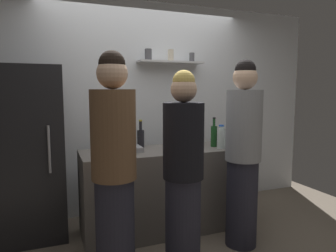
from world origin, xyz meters
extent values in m
plane|color=#726656|center=(0.00, 0.00, 0.00)|extent=(5.28, 5.28, 0.00)
cube|color=white|center=(0.00, 1.25, 1.30)|extent=(4.80, 0.10, 2.60)
cube|color=silver|center=(0.30, 1.09, 1.86)|extent=(0.83, 0.22, 0.02)
cylinder|color=#4C4C51|center=(0.01, 1.09, 1.94)|extent=(0.08, 0.08, 0.14)
cylinder|color=beige|center=(0.30, 1.09, 1.95)|extent=(0.07, 0.07, 0.14)
cylinder|color=#4C4C51|center=(0.59, 1.09, 1.93)|extent=(0.06, 0.06, 0.11)
cube|color=black|center=(-1.32, 0.85, 0.88)|extent=(0.64, 0.60, 1.76)
cylinder|color=#99999E|center=(-1.14, 0.53, 0.97)|extent=(0.02, 0.02, 0.45)
cube|color=#66605B|center=(0.05, 0.53, 0.44)|extent=(1.84, 0.63, 0.89)
cube|color=gray|center=(-0.42, 0.56, 0.91)|extent=(0.34, 0.24, 0.05)
cylinder|color=#B2B2B7|center=(0.77, 0.30, 0.95)|extent=(0.09, 0.09, 0.12)
cylinder|color=silver|center=(0.79, 0.29, 1.00)|extent=(0.01, 0.01, 0.17)
cylinder|color=silver|center=(0.77, 0.30, 1.01)|extent=(0.03, 0.01, 0.18)
cylinder|color=silver|center=(0.76, 0.31, 1.01)|extent=(0.02, 0.02, 0.18)
cylinder|color=silver|center=(0.76, 0.32, 1.00)|extent=(0.01, 0.01, 0.16)
cylinder|color=silver|center=(0.77, 0.30, 1.01)|extent=(0.02, 0.01, 0.18)
cylinder|color=silver|center=(0.77, 0.30, 1.00)|extent=(0.01, 0.01, 0.15)
cylinder|color=silver|center=(0.75, 0.32, 1.02)|extent=(0.02, 0.02, 0.19)
cylinder|color=silver|center=(0.75, 0.31, 1.01)|extent=(0.01, 0.01, 0.18)
cylinder|color=black|center=(-0.20, 0.72, 0.98)|extent=(0.08, 0.08, 0.19)
cylinder|color=black|center=(-0.20, 0.72, 1.13)|extent=(0.03, 0.03, 0.10)
cylinder|color=gold|center=(-0.20, 0.72, 1.19)|extent=(0.04, 0.04, 0.02)
cylinder|color=#19471E|center=(0.59, 0.49, 1.00)|extent=(0.07, 0.07, 0.23)
cylinder|color=#19471E|center=(0.59, 0.49, 1.16)|extent=(0.03, 0.03, 0.08)
cylinder|color=black|center=(0.59, 0.49, 1.21)|extent=(0.03, 0.03, 0.02)
cylinder|color=silver|center=(0.60, 0.36, 1.00)|extent=(0.09, 0.09, 0.22)
cylinder|color=silver|center=(0.60, 0.36, 1.12)|extent=(0.05, 0.05, 0.03)
cylinder|color=blue|center=(0.60, 0.36, 1.14)|extent=(0.06, 0.06, 0.02)
cylinder|color=#262633|center=(0.59, -0.07, 0.42)|extent=(0.30, 0.30, 0.85)
cylinder|color=gray|center=(0.59, -0.07, 1.18)|extent=(0.34, 0.34, 0.67)
sphere|color=#D8AD8C|center=(0.59, -0.07, 1.64)|extent=(0.23, 0.23, 0.23)
sphere|color=black|center=(0.59, -0.07, 1.70)|extent=(0.20, 0.20, 0.20)
cylinder|color=#262633|center=(-0.69, -0.25, 0.43)|extent=(0.30, 0.30, 0.85)
cylinder|color=brown|center=(-0.69, -0.25, 1.19)|extent=(0.34, 0.34, 0.67)
sphere|color=#D8AD8C|center=(-0.69, -0.25, 1.64)|extent=(0.23, 0.23, 0.23)
sphere|color=black|center=(-0.69, -0.25, 1.71)|extent=(0.20, 0.20, 0.20)
cylinder|color=#262633|center=(-0.11, -0.23, 0.40)|extent=(0.30, 0.30, 0.79)
cylinder|color=black|center=(-0.11, -0.23, 1.10)|extent=(0.34, 0.34, 0.63)
sphere|color=#D8AD8C|center=(-0.11, -0.23, 1.53)|extent=(0.21, 0.21, 0.21)
sphere|color=#D8B759|center=(-0.11, -0.23, 1.59)|extent=(0.18, 0.18, 0.18)
camera|label=1|loc=(-1.13, -2.53, 1.52)|focal=33.09mm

